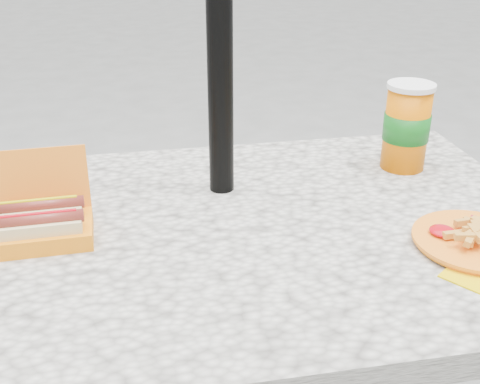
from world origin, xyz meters
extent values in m
cube|color=beige|center=(0.00, 0.00, 0.72)|extent=(1.20, 0.80, 0.05)
cylinder|color=black|center=(-0.50, 0.30, 0.35)|extent=(0.07, 0.07, 0.70)
cylinder|color=black|center=(0.50, 0.30, 0.35)|extent=(0.07, 0.07, 0.70)
cylinder|color=black|center=(0.00, 0.16, 1.10)|extent=(0.05, 0.05, 2.20)
cube|color=orange|center=(-0.34, 0.01, 0.77)|extent=(0.18, 0.12, 0.03)
cube|color=orange|center=(-0.35, 0.08, 0.84)|extent=(0.18, 0.03, 0.11)
cube|color=beige|center=(-0.34, -0.02, 0.78)|extent=(0.15, 0.05, 0.04)
cylinder|color=maroon|center=(-0.34, -0.02, 0.81)|extent=(0.16, 0.03, 0.02)
cylinder|color=#B3050F|center=(-0.34, -0.02, 0.82)|extent=(0.13, 0.01, 0.01)
cube|color=beige|center=(-0.35, 0.04, 0.78)|extent=(0.15, 0.05, 0.04)
cylinder|color=maroon|center=(-0.35, 0.04, 0.81)|extent=(0.16, 0.03, 0.02)
cylinder|color=#C1B100|center=(-0.35, 0.04, 0.82)|extent=(0.13, 0.01, 0.01)
cylinder|color=orange|center=(0.39, -0.15, 0.76)|extent=(0.20, 0.20, 0.01)
cylinder|color=orange|center=(0.39, -0.15, 0.76)|extent=(0.21, 0.21, 0.01)
cube|color=orange|center=(0.37, -0.17, 0.78)|extent=(0.04, 0.05, 0.01)
cube|color=orange|center=(0.40, -0.11, 0.78)|extent=(0.05, 0.02, 0.01)
cube|color=orange|center=(0.38, -0.16, 0.77)|extent=(0.05, 0.04, 0.01)
cube|color=orange|center=(0.40, -0.15, 0.79)|extent=(0.05, 0.04, 0.01)
cube|color=orange|center=(0.38, -0.16, 0.78)|extent=(0.04, 0.05, 0.01)
cube|color=orange|center=(0.39, -0.15, 0.78)|extent=(0.05, 0.02, 0.01)
cube|color=orange|center=(0.41, -0.12, 0.77)|extent=(0.04, 0.05, 0.01)
cube|color=orange|center=(0.38, -0.16, 0.78)|extent=(0.05, 0.04, 0.01)
cube|color=orange|center=(0.40, -0.15, 0.78)|extent=(0.02, 0.05, 0.01)
cube|color=orange|center=(0.40, -0.13, 0.77)|extent=(0.02, 0.05, 0.01)
cube|color=orange|center=(0.36, -0.17, 0.79)|extent=(0.05, 0.02, 0.01)
cube|color=orange|center=(0.38, -0.17, 0.79)|extent=(0.02, 0.05, 0.01)
cube|color=orange|center=(0.36, -0.14, 0.77)|extent=(0.05, 0.01, 0.01)
ellipsoid|color=#B3050F|center=(0.34, -0.12, 0.77)|extent=(0.04, 0.04, 0.01)
cube|color=#B01E28|center=(0.40, -0.14, 0.78)|extent=(0.05, 0.08, 0.00)
cylinder|color=#E46900|center=(0.41, 0.20, 0.84)|extent=(0.10, 0.10, 0.18)
cylinder|color=#0F6216|center=(0.41, 0.20, 0.85)|extent=(0.10, 0.10, 0.06)
cylinder|color=white|center=(0.41, 0.20, 0.94)|extent=(0.10, 0.10, 0.01)
camera|label=1|loc=(-0.17, -0.95, 1.29)|focal=45.00mm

